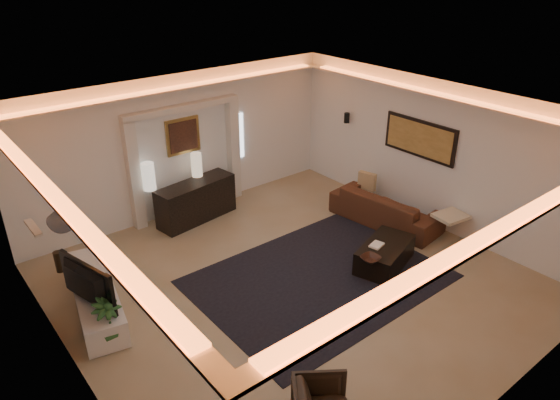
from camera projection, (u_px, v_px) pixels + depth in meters
floor at (293, 282)px, 8.59m from camera, size 7.00×7.00×0.00m
ceiling at (295, 115)px, 7.32m from camera, size 7.00×7.00×0.00m
wall_back at (183, 145)px, 10.40m from camera, size 7.00×0.00×7.00m
wall_front at (504, 319)px, 5.51m from camera, size 7.00×0.00×7.00m
wall_left at (66, 290)px, 5.99m from camera, size 0.00×7.00×7.00m
wall_right at (432, 154)px, 9.92m from camera, size 0.00×7.00×7.00m
cove_soffit at (295, 134)px, 7.44m from camera, size 7.00×7.00×0.04m
daylight_slit at (238, 136)px, 11.19m from camera, size 0.25×0.03×1.00m
area_rug at (319, 279)px, 8.68m from camera, size 4.00×3.00×0.01m
pilaster_left at (134, 176)px, 9.84m from camera, size 0.22×0.20×2.20m
pilaster_right at (233, 150)px, 11.13m from camera, size 0.22×0.20×2.20m
alcove_header at (182, 108)px, 9.98m from camera, size 2.52×0.20×0.12m
painting_frame at (183, 136)px, 10.29m from camera, size 0.74×0.04×0.74m
painting_canvas at (184, 136)px, 10.28m from camera, size 0.62×0.02×0.62m
art_panel_frame at (420, 138)px, 10.01m from camera, size 0.04×1.64×0.74m
art_panel_gold at (419, 139)px, 9.99m from camera, size 0.02×1.50×0.62m
wall_sconce at (347, 118)px, 11.29m from camera, size 0.12×0.12×0.22m
wall_niche at (33, 228)px, 6.91m from camera, size 0.10×0.55×0.04m
console at (196, 201)px, 10.44m from camera, size 1.74×0.76×0.84m
lamp_left at (149, 177)px, 9.85m from camera, size 0.31×0.31×0.55m
lamp_right at (196, 164)px, 10.45m from camera, size 0.24×0.24×0.50m
media_ledge at (95, 296)px, 7.89m from camera, size 1.04×2.36×0.43m
tv at (80, 286)px, 7.18m from camera, size 1.17×0.44×0.67m
figurine at (59, 260)px, 8.03m from camera, size 0.14×0.14×0.35m
ginger_jar at (61, 217)px, 6.72m from camera, size 0.39×0.39×0.39m
plant at (108, 323)px, 7.07m from camera, size 0.55×0.55×0.77m
sofa at (386, 208)px, 10.34m from camera, size 2.34×1.15×0.66m
throw_blanket at (451, 216)px, 9.55m from camera, size 0.64×0.55×0.06m
throw_pillow at (367, 181)px, 10.98m from camera, size 0.21×0.41×0.39m
coffee_table at (385, 255)px, 8.97m from camera, size 1.36×1.01×0.45m
bowl at (371, 260)px, 8.39m from camera, size 0.33×0.33×0.08m
magazine at (377, 246)px, 8.83m from camera, size 0.29×0.24×0.03m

